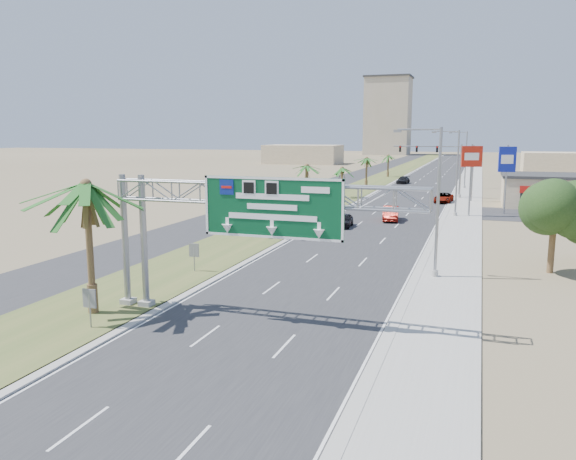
# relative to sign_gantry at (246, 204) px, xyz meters

# --- Properties ---
(ground) EXTENTS (600.00, 600.00, 0.00)m
(ground) POSITION_rel_sign_gantry_xyz_m (1.06, -9.93, -6.06)
(ground) COLOR #8C7A59
(ground) RESTS_ON ground
(road) EXTENTS (12.00, 300.00, 0.02)m
(road) POSITION_rel_sign_gantry_xyz_m (1.06, 100.07, -6.05)
(road) COLOR #28282B
(road) RESTS_ON ground
(sidewalk_right) EXTENTS (4.00, 300.00, 0.10)m
(sidewalk_right) POSITION_rel_sign_gantry_xyz_m (9.56, 100.07, -6.01)
(sidewalk_right) COLOR #9E9B93
(sidewalk_right) RESTS_ON ground
(median_grass) EXTENTS (7.00, 300.00, 0.12)m
(median_grass) POSITION_rel_sign_gantry_xyz_m (-8.94, 100.07, -6.00)
(median_grass) COLOR #455927
(median_grass) RESTS_ON ground
(opposing_road) EXTENTS (8.00, 300.00, 0.02)m
(opposing_road) POSITION_rel_sign_gantry_xyz_m (-15.94, 100.07, -6.05)
(opposing_road) COLOR #28282B
(opposing_road) RESTS_ON ground
(sign_gantry) EXTENTS (16.75, 1.24, 7.50)m
(sign_gantry) POSITION_rel_sign_gantry_xyz_m (0.00, 0.00, 0.00)
(sign_gantry) COLOR gray
(sign_gantry) RESTS_ON ground
(palm_near) EXTENTS (5.70, 5.70, 8.35)m
(palm_near) POSITION_rel_sign_gantry_xyz_m (-8.14, -1.93, 0.87)
(palm_near) COLOR brown
(palm_near) RESTS_ON ground
(palm_row_b) EXTENTS (3.99, 3.99, 5.95)m
(palm_row_b) POSITION_rel_sign_gantry_xyz_m (-8.44, 22.07, -1.16)
(palm_row_b) COLOR brown
(palm_row_b) RESTS_ON ground
(palm_row_c) EXTENTS (3.99, 3.99, 6.75)m
(palm_row_c) POSITION_rel_sign_gantry_xyz_m (-8.44, 38.07, -0.39)
(palm_row_c) COLOR brown
(palm_row_c) RESTS_ON ground
(palm_row_d) EXTENTS (3.99, 3.99, 5.45)m
(palm_row_d) POSITION_rel_sign_gantry_xyz_m (-8.44, 56.07, -1.64)
(palm_row_d) COLOR brown
(palm_row_d) RESTS_ON ground
(palm_row_e) EXTENTS (3.99, 3.99, 6.15)m
(palm_row_e) POSITION_rel_sign_gantry_xyz_m (-8.44, 75.07, -0.97)
(palm_row_e) COLOR brown
(palm_row_e) RESTS_ON ground
(palm_row_f) EXTENTS (3.99, 3.99, 5.75)m
(palm_row_f) POSITION_rel_sign_gantry_xyz_m (-8.44, 100.07, -1.35)
(palm_row_f) COLOR brown
(palm_row_f) RESTS_ON ground
(streetlight_near) EXTENTS (3.27, 0.44, 10.00)m
(streetlight_near) POSITION_rel_sign_gantry_xyz_m (8.36, 12.07, -1.36)
(streetlight_near) COLOR gray
(streetlight_near) RESTS_ON ground
(streetlight_mid) EXTENTS (3.27, 0.44, 10.00)m
(streetlight_mid) POSITION_rel_sign_gantry_xyz_m (8.36, 42.07, -1.36)
(streetlight_mid) COLOR gray
(streetlight_mid) RESTS_ON ground
(streetlight_far) EXTENTS (3.27, 0.44, 10.00)m
(streetlight_far) POSITION_rel_sign_gantry_xyz_m (8.36, 78.07, -1.36)
(streetlight_far) COLOR gray
(streetlight_far) RESTS_ON ground
(signal_mast) EXTENTS (10.28, 0.71, 8.00)m
(signal_mast) POSITION_rel_sign_gantry_xyz_m (6.23, 62.05, -1.21)
(signal_mast) COLOR gray
(signal_mast) RESTS_ON ground
(store_building) EXTENTS (18.00, 10.00, 4.00)m
(store_building) POSITION_rel_sign_gantry_xyz_m (23.06, 56.07, -4.06)
(store_building) COLOR tan
(store_building) RESTS_ON ground
(oak_near) EXTENTS (4.50, 4.50, 6.80)m
(oak_near) POSITION_rel_sign_gantry_xyz_m (16.06, 16.07, -1.53)
(oak_near) COLOR brown
(oak_near) RESTS_ON ground
(median_signback_a) EXTENTS (0.75, 0.08, 2.08)m
(median_signback_a) POSITION_rel_sign_gantry_xyz_m (-6.74, -3.93, -4.61)
(median_signback_a) COLOR gray
(median_signback_a) RESTS_ON ground
(median_signback_b) EXTENTS (0.75, 0.08, 2.08)m
(median_signback_b) POSITION_rel_sign_gantry_xyz_m (-7.44, 8.07, -4.61)
(median_signback_b) COLOR gray
(median_signback_b) RESTS_ON ground
(tower_distant) EXTENTS (20.00, 16.00, 35.00)m
(tower_distant) POSITION_rel_sign_gantry_xyz_m (-30.94, 240.07, 11.44)
(tower_distant) COLOR tan
(tower_distant) RESTS_ON ground
(building_distant_left) EXTENTS (24.00, 14.00, 6.00)m
(building_distant_left) POSITION_rel_sign_gantry_xyz_m (-43.94, 150.07, -3.06)
(building_distant_left) COLOR tan
(building_distant_left) RESTS_ON ground
(building_distant_right) EXTENTS (20.00, 12.00, 5.00)m
(building_distant_right) POSITION_rel_sign_gantry_xyz_m (31.06, 130.07, -3.56)
(building_distant_right) COLOR tan
(building_distant_right) RESTS_ON ground
(car_left_lane) EXTENTS (1.87, 4.16, 1.39)m
(car_left_lane) POSITION_rel_sign_gantry_xyz_m (-2.08, 30.44, -5.36)
(car_left_lane) COLOR black
(car_left_lane) RESTS_ON ground
(car_mid_lane) EXTENTS (2.30, 5.01, 1.59)m
(car_mid_lane) POSITION_rel_sign_gantry_xyz_m (1.89, 36.41, -5.26)
(car_mid_lane) COLOR maroon
(car_mid_lane) RESTS_ON ground
(car_right_lane) EXTENTS (2.63, 5.03, 1.35)m
(car_right_lane) POSITION_rel_sign_gantry_xyz_m (6.42, 55.46, -5.38)
(car_right_lane) COLOR gray
(car_right_lane) RESTS_ON ground
(car_far) EXTENTS (2.42, 4.80, 1.34)m
(car_far) POSITION_rel_sign_gantry_xyz_m (-3.05, 84.64, -5.39)
(car_far) COLOR black
(car_far) RESTS_ON ground
(pole_sign_red_near) EXTENTS (2.35, 1.13, 8.39)m
(pole_sign_red_near) POSITION_rel_sign_gantry_xyz_m (10.07, 42.80, 0.49)
(pole_sign_red_near) COLOR gray
(pole_sign_red_near) RESTS_ON ground
(pole_sign_blue) EXTENTS (2.01, 0.76, 8.28)m
(pole_sign_blue) POSITION_rel_sign_gantry_xyz_m (14.05, 46.11, 0.16)
(pole_sign_blue) COLOR gray
(pole_sign_blue) RESTS_ON ground
(pole_sign_red_far) EXTENTS (2.22, 0.48, 7.99)m
(pole_sign_red_far) POSITION_rel_sign_gantry_xyz_m (10.06, 57.98, 0.23)
(pole_sign_red_far) COLOR gray
(pole_sign_red_far) RESTS_ON ground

